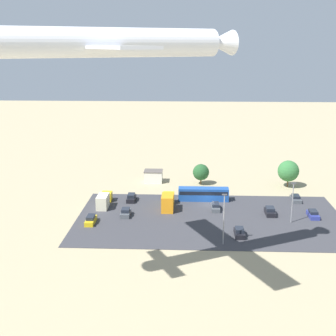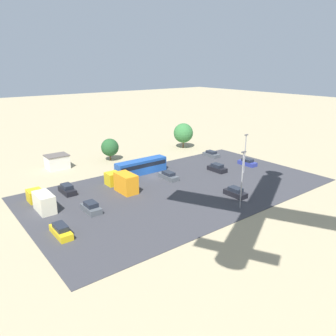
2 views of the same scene
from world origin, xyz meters
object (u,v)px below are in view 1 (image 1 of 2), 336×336
at_px(parked_car_1, 296,199).
at_px(parked_car_5, 313,214).
at_px(parked_car_3, 215,207).
at_px(parked_car_6, 131,198).
at_px(parked_car_4, 270,211).
at_px(parked_car_0, 239,233).
at_px(shed_building, 153,176).
at_px(bus, 203,194).
at_px(parked_truck_0, 168,201).
at_px(parked_car_7, 91,220).
at_px(airplane, 110,43).
at_px(parked_truck_1, 104,200).
at_px(parked_car_2, 126,213).

bearing_deg(parked_car_1, parked_car_5, -82.60).
bearing_deg(parked_car_3, parked_car_6, -15.09).
relative_size(parked_car_3, parked_car_4, 1.10).
distance_m(parked_car_0, parked_car_3, 14.92).
distance_m(shed_building, parked_car_0, 40.24).
relative_size(bus, parked_car_0, 2.76).
bearing_deg(shed_building, parked_car_3, 125.94).
distance_m(parked_car_4, parked_truck_0, 22.22).
height_order(parked_car_3, parked_car_7, parked_car_7).
xyz_separation_m(bus, airplane, (13.94, 41.71, 33.79)).
xyz_separation_m(parked_car_4, parked_truck_1, (36.43, -3.91, 0.67)).
height_order(parked_car_6, parked_truck_1, parked_truck_1).
xyz_separation_m(shed_building, parked_car_0, (-19.00, 35.45, -0.83)).
bearing_deg(parked_car_3, parked_truck_0, -2.38).
bearing_deg(parked_car_6, shed_building, -104.11).
xyz_separation_m(parked_car_5, parked_truck_0, (30.79, -4.12, 0.97)).
height_order(parked_car_3, parked_car_5, parked_car_3).
relative_size(parked_truck_0, airplane, 0.25).
xyz_separation_m(parked_car_6, parked_car_7, (6.54, 14.37, -0.02)).
relative_size(parked_car_4, airplane, 0.13).
bearing_deg(parked_car_0, parked_truck_1, 151.14).
bearing_deg(parked_car_5, parked_car_3, -10.29).
relative_size(parked_car_0, parked_truck_1, 0.49).
bearing_deg(parked_car_0, parked_car_1, 54.32).
bearing_deg(parked_car_6, parked_car_5, 167.35).
xyz_separation_m(parked_car_0, parked_car_6, (22.99, -19.62, 0.03)).
distance_m(parked_car_0, airplane, 45.35).
bearing_deg(parked_car_5, bus, -23.59).
bearing_deg(shed_building, parked_car_1, 157.27).
bearing_deg(bus, parked_car_1, 91.20).
relative_size(shed_building, bus, 0.42).
height_order(parked_car_1, airplane, airplane).
distance_m(parked_car_0, parked_car_2, 24.94).
distance_m(parked_car_7, parked_truck_1, 10.62).
height_order(shed_building, parked_car_0, shed_building).
bearing_deg(parked_car_0, airplane, -133.84).
xyz_separation_m(parked_car_0, parked_car_7, (29.52, -5.25, 0.01)).
xyz_separation_m(bus, parked_car_3, (-2.47, 6.26, -0.99)).
relative_size(parked_car_5, parked_truck_0, 0.51).
bearing_deg(airplane, parked_car_1, 112.92).
xyz_separation_m(parked_car_6, airplane, (-2.81, 40.63, 34.72)).
height_order(bus, parked_car_2, bus).
height_order(parked_car_3, parked_truck_1, parked_truck_1).
distance_m(parked_car_7, airplane, 44.54).
distance_m(parked_car_1, parked_truck_0, 30.12).
bearing_deg(parked_car_5, shed_building, -34.81).
bearing_deg(airplane, parked_car_7, 172.49).
distance_m(parked_car_0, parked_truck_1, 32.77).
relative_size(parked_car_6, parked_car_7, 0.93).
relative_size(parked_car_2, parked_truck_1, 0.48).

